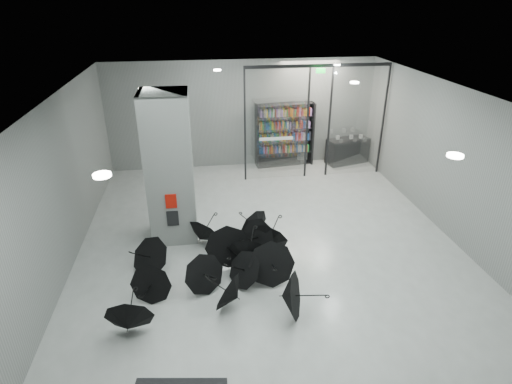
{
  "coord_description": "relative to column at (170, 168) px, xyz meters",
  "views": [
    {
      "loc": [
        -1.73,
        -8.25,
        6.13
      ],
      "look_at": [
        -0.3,
        1.5,
        1.4
      ],
      "focal_mm": 29.22,
      "sensor_mm": 36.0,
      "label": 1
    }
  ],
  "objects": [
    {
      "name": "room",
      "position": [
        2.5,
        -2.0,
        0.84
      ],
      "size": [
        14.0,
        14.02,
        4.01
      ],
      "color": "gray",
      "rests_on": "ground"
    },
    {
      "name": "column",
      "position": [
        0.0,
        0.0,
        0.0
      ],
      "size": [
        1.2,
        1.2,
        4.0
      ],
      "primitive_type": "cube",
      "color": "slate",
      "rests_on": "ground"
    },
    {
      "name": "fire_cabinet",
      "position": [
        0.0,
        -0.62,
        -0.65
      ],
      "size": [
        0.28,
        0.04,
        0.38
      ],
      "primitive_type": "cube",
      "color": "#A50A07",
      "rests_on": "column"
    },
    {
      "name": "info_panel",
      "position": [
        0.0,
        -0.62,
        -1.15
      ],
      "size": [
        0.3,
        0.03,
        0.42
      ],
      "primitive_type": "cube",
      "color": "black",
      "rests_on": "column"
    },
    {
      "name": "exit_sign",
      "position": [
        4.9,
        3.3,
        1.82
      ],
      "size": [
        0.3,
        0.06,
        0.15
      ],
      "primitive_type": "cube",
      "color": "#0CE533",
      "rests_on": "room"
    },
    {
      "name": "glass_partition",
      "position": [
        4.89,
        3.5,
        0.18
      ],
      "size": [
        5.06,
        0.08,
        4.0
      ],
      "color": "silver",
      "rests_on": "ground"
    },
    {
      "name": "bookshelf",
      "position": [
        4.07,
        4.75,
        -0.79
      ],
      "size": [
        2.24,
        0.69,
        2.42
      ],
      "primitive_type": null,
      "rotation": [
        0.0,
        0.0,
        0.12
      ],
      "color": "black",
      "rests_on": "ground"
    },
    {
      "name": "shop_counter",
      "position": [
        6.59,
        4.58,
        -1.51
      ],
      "size": [
        1.76,
        1.06,
        0.99
      ],
      "primitive_type": "cube",
      "rotation": [
        0.0,
        0.0,
        0.26
      ],
      "color": "black",
      "rests_on": "ground"
    },
    {
      "name": "umbrella_cluster",
      "position": [
        1.32,
        -2.14,
        -1.69
      ],
      "size": [
        4.38,
        4.27,
        1.28
      ],
      "color": "black",
      "rests_on": "ground"
    }
  ]
}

